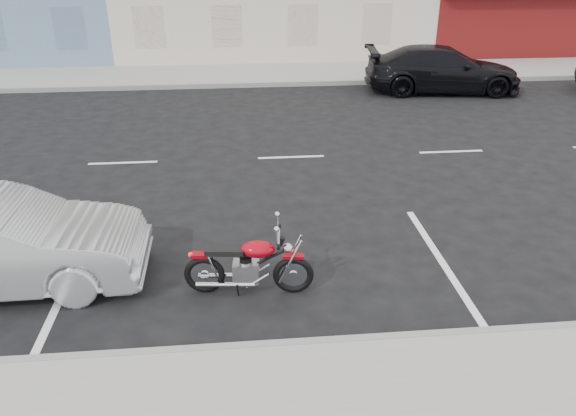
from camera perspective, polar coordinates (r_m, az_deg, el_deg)
ground at (r=13.98m, az=8.53°, el=5.40°), size 120.00×120.00×0.00m
sidewalk_far at (r=21.98m, az=-10.05°, el=13.11°), size 80.00×3.40×0.15m
curb_near at (r=7.63m, az=-17.70°, el=-14.31°), size 80.00×0.12×0.16m
curb_far at (r=20.33m, az=-10.36°, el=12.05°), size 80.00×0.12×0.16m
motorcycle at (r=8.33m, az=0.72°, el=-6.01°), size 1.94×0.64×0.97m
car_far at (r=20.22m, az=15.41°, el=13.44°), size 5.39×2.68×1.51m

